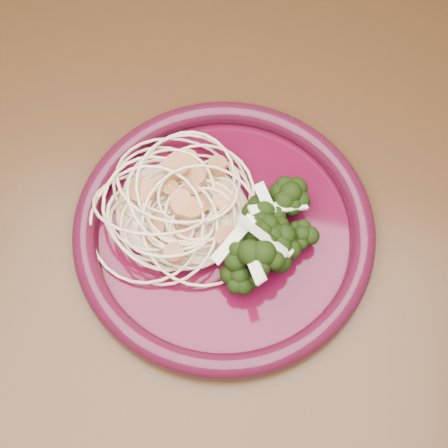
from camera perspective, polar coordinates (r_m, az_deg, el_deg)
dining_table at (r=0.73m, az=-5.89°, el=1.72°), size 1.20×0.80×0.75m
dinner_plate at (r=0.60m, az=0.00°, el=-0.39°), size 0.35×0.35×0.02m
spaghetti_pile at (r=0.60m, az=-3.86°, el=1.56°), size 0.16×0.14×0.03m
scallop_cluster at (r=0.57m, az=-4.07°, el=3.19°), size 0.14×0.14×0.04m
broccoli_pile at (r=0.57m, az=4.90°, el=-1.53°), size 0.11×0.14×0.05m
onion_garnish at (r=0.55m, az=5.14°, el=-0.31°), size 0.07×0.09×0.05m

